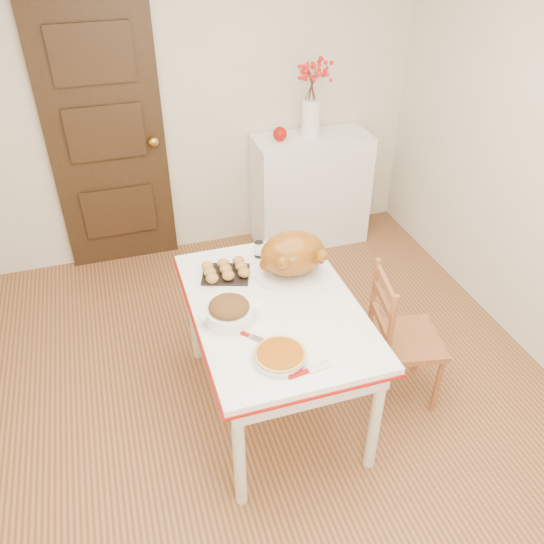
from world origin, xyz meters
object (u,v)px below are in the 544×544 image
object	(u,v)px
chair_oak	(406,337)
pumpkin_pie	(280,355)
sideboard	(310,190)
kitchen_table	(275,358)
turkey_platter	(293,255)

from	to	relation	value
chair_oak	pumpkin_pie	xyz separation A→B (m)	(-0.86, -0.27, 0.35)
sideboard	kitchen_table	bearing A→B (deg)	-116.72
sideboard	pumpkin_pie	bearing A→B (deg)	-114.62
kitchen_table	pumpkin_pie	size ratio (longest dim) A/B	4.95
sideboard	turkey_platter	xyz separation A→B (m)	(-0.70, -1.51, 0.43)
turkey_platter	pumpkin_pie	world-z (taller)	turkey_platter
sideboard	kitchen_table	size ratio (longest dim) A/B	0.74
chair_oak	pumpkin_pie	size ratio (longest dim) A/B	3.44
sideboard	chair_oak	xyz separation A→B (m)	(-0.12, -1.87, -0.03)
pumpkin_pie	chair_oak	bearing A→B (deg)	17.24
kitchen_table	turkey_platter	bearing A→B (deg)	52.36
kitchen_table	pumpkin_pie	xyz separation A→B (m)	(-0.10, -0.39, 0.41)
kitchen_table	chair_oak	xyz separation A→B (m)	(0.76, -0.13, 0.06)
sideboard	kitchen_table	world-z (taller)	sideboard
pumpkin_pie	turkey_platter	bearing A→B (deg)	65.94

